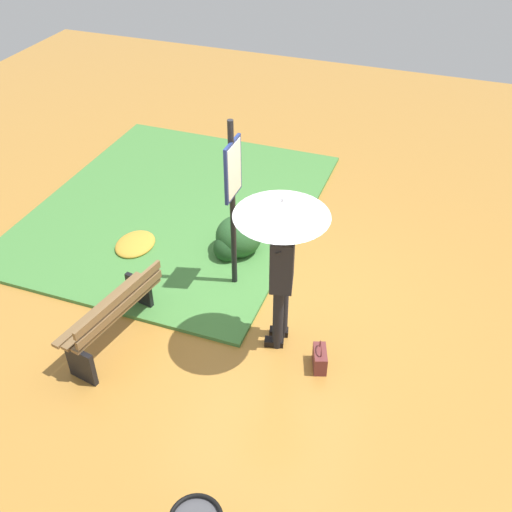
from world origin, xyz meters
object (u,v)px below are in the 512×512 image
at_px(park_bench, 113,315).
at_px(handbag, 320,358).
at_px(person_with_umbrella, 282,236).
at_px(info_sign_post, 233,189).

bearing_deg(park_bench, handbag, 100.02).
distance_m(person_with_umbrella, info_sign_post, 1.22).
xyz_separation_m(person_with_umbrella, info_sign_post, (-0.85, -0.87, -0.11)).
distance_m(info_sign_post, handbag, 2.17).
distance_m(info_sign_post, park_bench, 1.98).
relative_size(person_with_umbrella, park_bench, 1.46).
bearing_deg(info_sign_post, park_bench, -32.96).
bearing_deg(person_with_umbrella, park_bench, -72.45).
height_order(person_with_umbrella, info_sign_post, info_sign_post).
relative_size(info_sign_post, handbag, 6.22).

